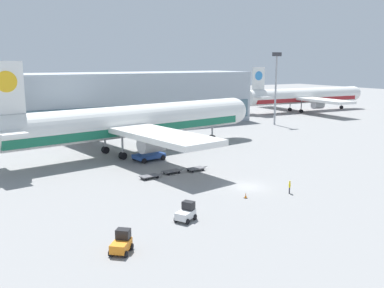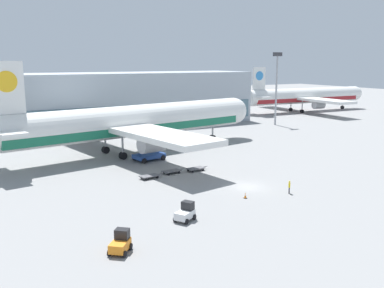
{
  "view_description": "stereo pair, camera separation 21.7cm",
  "coord_description": "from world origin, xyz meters",
  "px_view_note": "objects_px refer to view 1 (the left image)",
  "views": [
    {
      "loc": [
        -34.73,
        -45.28,
        16.96
      ],
      "look_at": [
        -1.62,
        12.66,
        4.0
      ],
      "focal_mm": 40.0,
      "sensor_mm": 36.0,
      "label": 1
    },
    {
      "loc": [
        -34.55,
        -45.39,
        16.96
      ],
      "look_at": [
        -1.62,
        12.66,
        4.0
      ],
      "focal_mm": 40.0,
      "sensor_mm": 36.0,
      "label": 2
    }
  ],
  "objects_px": {
    "airplane_main": "(129,123)",
    "traffic_cone_near": "(246,195)",
    "baggage_dolly_second": "(172,171)",
    "ground_crew_near": "(290,186)",
    "light_mast": "(276,82)",
    "scissor_lift_loader": "(149,150)",
    "baggage_dolly_third": "(196,168)",
    "baggage_tug_foreground": "(122,243)",
    "baggage_tug_mid": "(186,213)",
    "baggage_dolly_lead": "(150,176)",
    "airplane_distant": "(303,96)"
  },
  "relations": [
    {
      "from": "airplane_distant",
      "to": "ground_crew_near",
      "type": "relative_size",
      "value": 29.97
    },
    {
      "from": "baggage_tug_foreground",
      "to": "traffic_cone_near",
      "type": "bearing_deg",
      "value": -29.38
    },
    {
      "from": "scissor_lift_loader",
      "to": "baggage_dolly_second",
      "type": "bearing_deg",
      "value": -103.08
    },
    {
      "from": "traffic_cone_near",
      "to": "baggage_dolly_second",
      "type": "bearing_deg",
      "value": 99.77
    },
    {
      "from": "baggage_dolly_lead",
      "to": "baggage_dolly_second",
      "type": "bearing_deg",
      "value": 6.85
    },
    {
      "from": "airplane_distant",
      "to": "baggage_dolly_lead",
      "type": "distance_m",
      "value": 95.76
    },
    {
      "from": "baggage_dolly_lead",
      "to": "baggage_dolly_second",
      "type": "height_order",
      "value": "same"
    },
    {
      "from": "airplane_main",
      "to": "traffic_cone_near",
      "type": "xyz_separation_m",
      "value": [
        2.89,
        -31.91,
        -5.48
      ]
    },
    {
      "from": "airplane_distant",
      "to": "baggage_dolly_second",
      "type": "xyz_separation_m",
      "value": [
        -76.21,
        -51.0,
        -4.8
      ]
    },
    {
      "from": "airplane_main",
      "to": "ground_crew_near",
      "type": "distance_m",
      "value": 34.69
    },
    {
      "from": "baggage_dolly_second",
      "to": "ground_crew_near",
      "type": "height_order",
      "value": "ground_crew_near"
    },
    {
      "from": "scissor_lift_loader",
      "to": "traffic_cone_near",
      "type": "distance_m",
      "value": 25.4
    },
    {
      "from": "baggage_tug_mid",
      "to": "baggage_dolly_third",
      "type": "relative_size",
      "value": 0.75
    },
    {
      "from": "airplane_distant",
      "to": "baggage_dolly_third",
      "type": "xyz_separation_m",
      "value": [
        -72.19,
        -51.44,
        -4.8
      ]
    },
    {
      "from": "scissor_lift_loader",
      "to": "traffic_cone_near",
      "type": "height_order",
      "value": "scissor_lift_loader"
    },
    {
      "from": "airplane_distant",
      "to": "baggage_dolly_third",
      "type": "relative_size",
      "value": 13.72
    },
    {
      "from": "airplane_main",
      "to": "ground_crew_near",
      "type": "height_order",
      "value": "airplane_main"
    },
    {
      "from": "baggage_dolly_third",
      "to": "baggage_dolly_second",
      "type": "bearing_deg",
      "value": 167.54
    },
    {
      "from": "ground_crew_near",
      "to": "baggage_tug_mid",
      "type": "bearing_deg",
      "value": 135.11
    },
    {
      "from": "light_mast",
      "to": "airplane_main",
      "type": "relative_size",
      "value": 0.33
    },
    {
      "from": "airplane_main",
      "to": "scissor_lift_loader",
      "type": "relative_size",
      "value": 10.27
    },
    {
      "from": "light_mast",
      "to": "baggage_tug_mid",
      "type": "distance_m",
      "value": 75.38
    },
    {
      "from": "airplane_main",
      "to": "scissor_lift_loader",
      "type": "distance_m",
      "value": 7.79
    },
    {
      "from": "airplane_main",
      "to": "airplane_distant",
      "type": "relative_size",
      "value": 1.12
    },
    {
      "from": "baggage_dolly_second",
      "to": "baggage_dolly_third",
      "type": "distance_m",
      "value": 4.05
    },
    {
      "from": "light_mast",
      "to": "traffic_cone_near",
      "type": "xyz_separation_m",
      "value": [
        -45.03,
        -47.28,
        -11.02
      ]
    },
    {
      "from": "scissor_lift_loader",
      "to": "airplane_main",
      "type": "bearing_deg",
      "value": 88.19
    },
    {
      "from": "airplane_distant",
      "to": "ground_crew_near",
      "type": "bearing_deg",
      "value": -132.27
    },
    {
      "from": "light_mast",
      "to": "baggage_tug_mid",
      "type": "relative_size",
      "value": 6.83
    },
    {
      "from": "baggage_dolly_lead",
      "to": "ground_crew_near",
      "type": "distance_m",
      "value": 20.24
    },
    {
      "from": "scissor_lift_loader",
      "to": "baggage_tug_foreground",
      "type": "relative_size",
      "value": 2.02
    },
    {
      "from": "scissor_lift_loader",
      "to": "baggage_dolly_second",
      "type": "relative_size",
      "value": 1.49
    },
    {
      "from": "baggage_tug_mid",
      "to": "baggage_dolly_lead",
      "type": "xyz_separation_m",
      "value": [
        3.46,
        17.32,
        -0.49
      ]
    },
    {
      "from": "baggage_dolly_lead",
      "to": "airplane_distant",
      "type": "bearing_deg",
      "value": 26.76
    },
    {
      "from": "baggage_tug_foreground",
      "to": "light_mast",
      "type": "bearing_deg",
      "value": -9.11
    },
    {
      "from": "airplane_distant",
      "to": "scissor_lift_loader",
      "type": "xyz_separation_m",
      "value": [
        -75.57,
        -41.04,
        -3.34
      ]
    },
    {
      "from": "light_mast",
      "to": "baggage_tug_mid",
      "type": "height_order",
      "value": "light_mast"
    },
    {
      "from": "light_mast",
      "to": "ground_crew_near",
      "type": "distance_m",
      "value": 63.05
    },
    {
      "from": "airplane_distant",
      "to": "baggage_tug_mid",
      "type": "distance_m",
      "value": 108.77
    },
    {
      "from": "baggage_dolly_third",
      "to": "ground_crew_near",
      "type": "relative_size",
      "value": 2.18
    },
    {
      "from": "airplane_main",
      "to": "baggage_tug_mid",
      "type": "height_order",
      "value": "airplane_main"
    },
    {
      "from": "airplane_distant",
      "to": "baggage_tug_foreground",
      "type": "height_order",
      "value": "airplane_distant"
    },
    {
      "from": "airplane_main",
      "to": "airplane_distant",
      "type": "xyz_separation_m",
      "value": [
        76.46,
        34.41,
        -0.65
      ]
    },
    {
      "from": "traffic_cone_near",
      "to": "baggage_dolly_lead",
      "type": "bearing_deg",
      "value": 115.1
    },
    {
      "from": "scissor_lift_loader",
      "to": "baggage_tug_mid",
      "type": "distance_m",
      "value": 29.4
    },
    {
      "from": "baggage_tug_mid",
      "to": "baggage_dolly_second",
      "type": "distance_m",
      "value": 19.77
    },
    {
      "from": "airplane_distant",
      "to": "scissor_lift_loader",
      "type": "relative_size",
      "value": 9.18
    },
    {
      "from": "scissor_lift_loader",
      "to": "baggage_dolly_third",
      "type": "relative_size",
      "value": 1.49
    },
    {
      "from": "scissor_lift_loader",
      "to": "baggage_dolly_lead",
      "type": "height_order",
      "value": "scissor_lift_loader"
    },
    {
      "from": "airplane_distant",
      "to": "baggage_dolly_second",
      "type": "bearing_deg",
      "value": -143.53
    }
  ]
}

